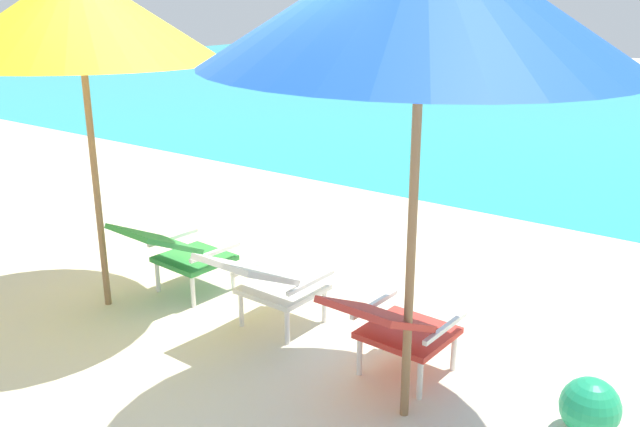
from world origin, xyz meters
TOP-DOWN VIEW (x-y plane):
  - ground_plane at (0.00, 4.00)m, footprint 40.00×40.00m
  - lounge_chair_left at (-0.99, -0.21)m, footprint 0.59×0.91m
  - lounge_chair_center at (-0.03, -0.24)m, footprint 0.56×0.89m
  - lounge_chair_right at (1.03, -0.30)m, footprint 0.57×0.89m
  - beach_umbrella_left at (-1.35, -0.62)m, footprint 2.81×2.81m
  - beach_ball at (2.15, -0.09)m, footprint 0.33×0.33m

SIDE VIEW (x-z plane):
  - ground_plane at x=0.00m, z-range 0.00..0.00m
  - beach_ball at x=2.15m, z-range 0.00..0.33m
  - lounge_chair_left at x=-0.99m, z-range 0.06..0.75m
  - lounge_chair_center at x=-0.03m, z-range 0.06..0.75m
  - lounge_chair_right at x=1.03m, z-range 0.06..0.75m
  - beach_umbrella_left at x=-1.35m, z-range 0.92..3.44m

